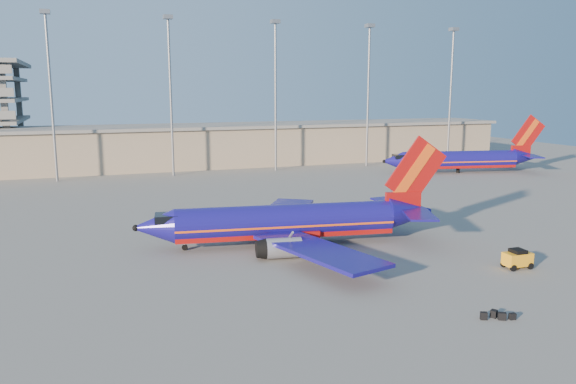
{
  "coord_description": "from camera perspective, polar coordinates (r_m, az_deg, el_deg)",
  "views": [
    {
      "loc": [
        -19.92,
        -57.92,
        15.55
      ],
      "look_at": [
        1.65,
        1.9,
        4.0
      ],
      "focal_mm": 35.0,
      "sensor_mm": 36.0,
      "label": 1
    }
  ],
  "objects": [
    {
      "name": "ground",
      "position": [
        63.19,
        -0.83,
        -3.95
      ],
      "size": [
        220.0,
        220.0,
        0.0
      ],
      "primitive_type": "plane",
      "color": "slate",
      "rests_on": "ground"
    },
    {
      "name": "luggage_pile",
      "position": [
        42.15,
        20.48,
        -11.66
      ],
      "size": [
        2.38,
        1.23,
        0.53
      ],
      "color": "black",
      "rests_on": "ground"
    },
    {
      "name": "light_mast_row",
      "position": [
        106.88,
        -6.47,
        11.3
      ],
      "size": [
        101.6,
        1.6,
        28.65
      ],
      "color": "gray",
      "rests_on": "ground"
    },
    {
      "name": "baggage_tug",
      "position": [
        53.92,
        22.28,
        -6.26
      ],
      "size": [
        2.45,
        1.52,
        1.73
      ],
      "rotation": [
        0.0,
        0.0,
        -0.03
      ],
      "color": "orange",
      "rests_on": "ground"
    },
    {
      "name": "aircraft_second",
      "position": [
        112.25,
        17.32,
        3.16
      ],
      "size": [
        32.12,
        13.3,
        10.97
      ],
      "rotation": [
        0.0,
        0.0,
        -0.19
      ],
      "color": "navy",
      "rests_on": "ground"
    },
    {
      "name": "aircraft_main",
      "position": [
        57.13,
        0.47,
        -3.08
      ],
      "size": [
        32.13,
        30.7,
        10.92
      ],
      "rotation": [
        0.0,
        0.0,
        -0.15
      ],
      "color": "navy",
      "rests_on": "ground"
    },
    {
      "name": "terminal_building",
      "position": [
        120.24,
        -5.36,
        4.89
      ],
      "size": [
        122.0,
        16.0,
        8.5
      ],
      "color": "gray",
      "rests_on": "ground"
    }
  ]
}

